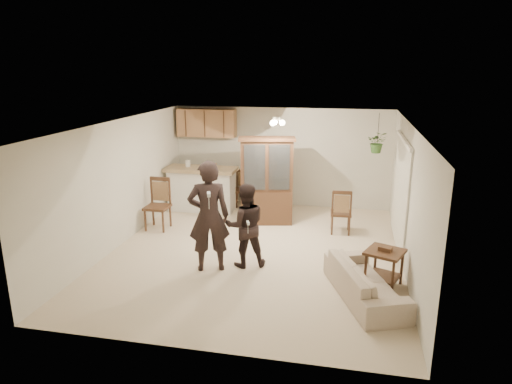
% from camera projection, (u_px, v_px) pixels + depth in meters
% --- Properties ---
extents(floor, '(6.50, 6.50, 0.00)m').
position_uv_depth(floor, '(255.00, 252.00, 8.88)').
color(floor, beige).
rests_on(floor, ground).
extents(ceiling, '(5.50, 6.50, 0.02)m').
position_uv_depth(ceiling, '(255.00, 124.00, 8.21)').
color(ceiling, white).
rests_on(ceiling, wall_back).
extents(wall_back, '(5.50, 0.02, 2.50)m').
position_uv_depth(wall_back, '(281.00, 157.00, 11.61)').
color(wall_back, beige).
rests_on(wall_back, ground).
extents(wall_front, '(5.50, 0.02, 2.50)m').
position_uv_depth(wall_front, '(200.00, 261.00, 5.48)').
color(wall_front, beige).
rests_on(wall_front, ground).
extents(wall_left, '(0.02, 6.50, 2.50)m').
position_uv_depth(wall_left, '(120.00, 183.00, 9.08)').
color(wall_left, beige).
rests_on(wall_left, ground).
extents(wall_right, '(0.02, 6.50, 2.50)m').
position_uv_depth(wall_right, '(408.00, 199.00, 8.01)').
color(wall_right, beige).
rests_on(wall_right, ground).
extents(breakfast_bar, '(1.60, 0.55, 1.00)m').
position_uv_depth(breakfast_bar, '(202.00, 191.00, 11.33)').
color(breakfast_bar, white).
rests_on(breakfast_bar, floor).
extents(bar_top, '(1.75, 0.70, 0.08)m').
position_uv_depth(bar_top, '(201.00, 169.00, 11.18)').
color(bar_top, tan).
rests_on(bar_top, breakfast_bar).
extents(upper_cabinets, '(1.50, 0.34, 0.70)m').
position_uv_depth(upper_cabinets, '(207.00, 123.00, 11.58)').
color(upper_cabinets, olive).
rests_on(upper_cabinets, wall_back).
extents(vertical_blinds, '(0.06, 2.30, 2.10)m').
position_uv_depth(vertical_blinds, '(400.00, 193.00, 8.91)').
color(vertical_blinds, beige).
rests_on(vertical_blinds, wall_right).
extents(ceiling_fixture, '(0.36, 0.36, 0.20)m').
position_uv_depth(ceiling_fixture, '(276.00, 122.00, 9.33)').
color(ceiling_fixture, '#FFEFBF').
rests_on(ceiling_fixture, ceiling).
extents(hanging_plant, '(0.43, 0.37, 0.48)m').
position_uv_depth(hanging_plant, '(377.00, 142.00, 10.20)').
color(hanging_plant, '#285421').
rests_on(hanging_plant, ceiling).
extents(plant_cord, '(0.01, 0.01, 0.65)m').
position_uv_depth(plant_cord, '(378.00, 128.00, 10.11)').
color(plant_cord, black).
rests_on(plant_cord, ceiling).
extents(sofa, '(1.35, 2.01, 0.73)m').
position_uv_depth(sofa, '(365.00, 276.00, 7.06)').
color(sofa, beige).
rests_on(sofa, floor).
extents(adult, '(0.76, 0.62, 1.80)m').
position_uv_depth(adult, '(209.00, 221.00, 7.92)').
color(adult, black).
rests_on(adult, floor).
extents(child, '(0.79, 0.71, 1.35)m').
position_uv_depth(child, '(245.00, 230.00, 8.14)').
color(child, black).
rests_on(child, floor).
extents(china_hutch, '(1.33, 0.73, 1.98)m').
position_uv_depth(china_hutch, '(267.00, 182.00, 10.30)').
color(china_hutch, '#331F12').
rests_on(china_hutch, floor).
extents(side_table, '(0.74, 0.74, 0.69)m').
position_uv_depth(side_table, '(384.00, 268.00, 7.45)').
color(side_table, '#331F12').
rests_on(side_table, floor).
extents(chair_bar, '(0.50, 0.50, 1.13)m').
position_uv_depth(chair_bar, '(158.00, 215.00, 10.07)').
color(chair_bar, '#331F12').
rests_on(chair_bar, floor).
extents(chair_hutch_left, '(0.56, 0.56, 0.91)m').
position_uv_depth(chair_hutch_left, '(237.00, 196.00, 11.79)').
color(chair_hutch_left, '#331F12').
rests_on(chair_hutch_left, floor).
extents(chair_hutch_right, '(0.46, 0.46, 0.99)m').
position_uv_depth(chair_hutch_right, '(340.00, 220.00, 9.87)').
color(chair_hutch_right, '#331F12').
rests_on(chair_hutch_right, floor).
extents(controller_adult, '(0.11, 0.18, 0.05)m').
position_uv_depth(controller_adult, '(209.00, 194.00, 7.31)').
color(controller_adult, silver).
rests_on(controller_adult, adult).
extents(controller_child, '(0.08, 0.14, 0.04)m').
position_uv_depth(controller_child, '(248.00, 223.00, 7.73)').
color(controller_child, silver).
rests_on(controller_child, child).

